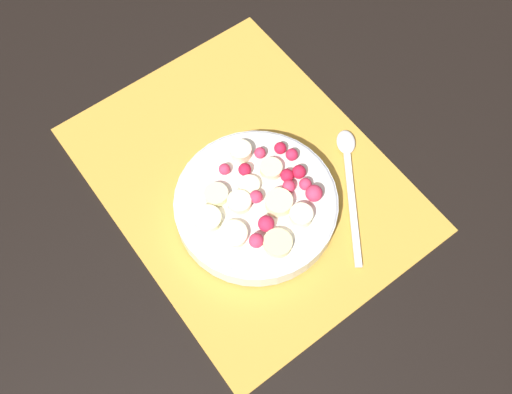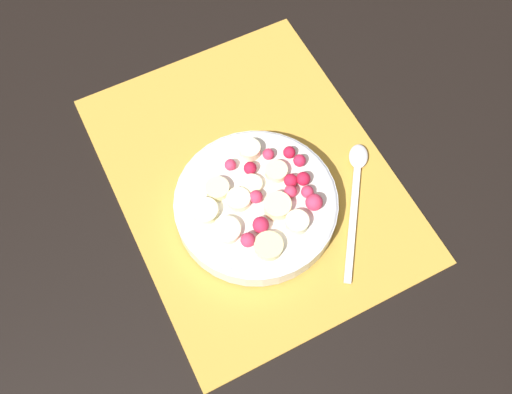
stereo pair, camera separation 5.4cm
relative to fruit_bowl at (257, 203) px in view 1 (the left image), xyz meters
name	(u,v)px [view 1 (the left image)]	position (x,y,z in m)	size (l,w,h in m)	color
ground_plane	(245,179)	(0.05, -0.02, -0.03)	(3.00, 3.00, 0.00)	black
placemat	(245,178)	(0.05, -0.02, -0.02)	(0.45, 0.35, 0.01)	gold
fruit_bowl	(257,203)	(0.00, 0.00, 0.00)	(0.21, 0.21, 0.05)	silver
spoon	(349,169)	(-0.03, -0.13, -0.02)	(0.17, 0.13, 0.01)	silver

